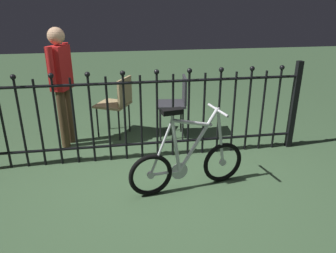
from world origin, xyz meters
TOP-DOWN VIEW (x-y plane):
  - ground_plane at (0.00, 0.00)m, footprint 20.00×20.00m
  - iron_fence at (-0.06, 0.56)m, footprint 3.80×0.07m
  - bicycle at (0.28, -0.22)m, footprint 1.24×0.40m
  - chair_charcoal at (0.44, 1.17)m, footprint 0.44×0.44m
  - chair_tan at (-0.38, 1.34)m, footprint 0.57×0.57m
  - person_visitor at (-1.07, 1.14)m, footprint 0.27×0.45m

SIDE VIEW (x-z plane):
  - ground_plane at x=0.00m, z-range 0.00..0.00m
  - bicycle at x=0.28m, z-range -0.14..0.75m
  - chair_tan at x=-0.38m, z-range 0.10..0.95m
  - chair_charcoal at x=0.44m, z-range 0.11..0.98m
  - iron_fence at x=-0.06m, z-range 0.01..1.16m
  - person_visitor at x=-1.07m, z-range 0.14..1.69m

